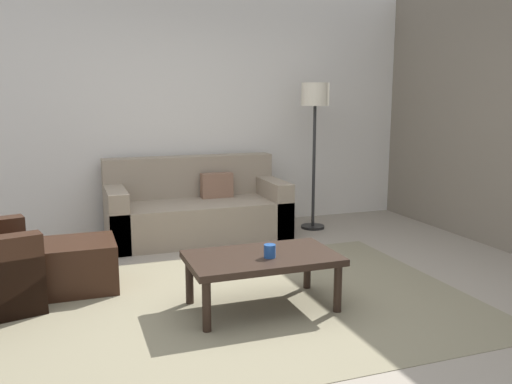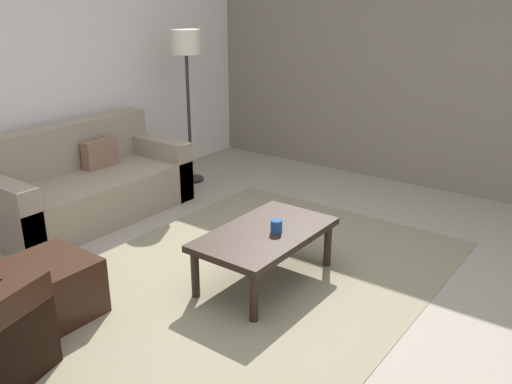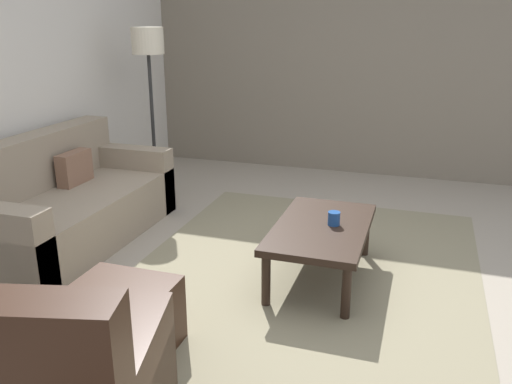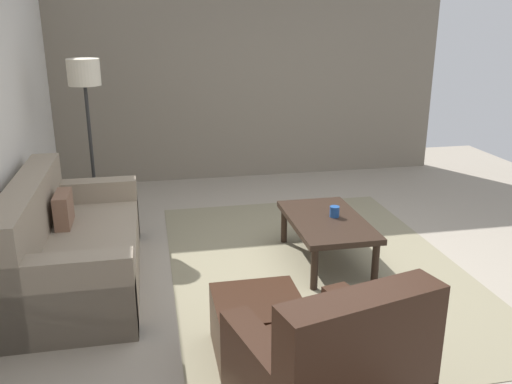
{
  "view_description": "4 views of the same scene",
  "coord_description": "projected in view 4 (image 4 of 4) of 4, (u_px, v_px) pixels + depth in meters",
  "views": [
    {
      "loc": [
        -1.2,
        -3.63,
        1.55
      ],
      "look_at": [
        0.16,
        0.16,
        0.83
      ],
      "focal_mm": 37.16,
      "sensor_mm": 36.0,
      "label": 1
    },
    {
      "loc": [
        -2.84,
        -2.22,
        2.03
      ],
      "look_at": [
        0.23,
        0.05,
        0.64
      ],
      "focal_mm": 37.63,
      "sensor_mm": 36.0,
      "label": 2
    },
    {
      "loc": [
        -3.33,
        -0.75,
        1.8
      ],
      "look_at": [
        -0.12,
        0.29,
        0.68
      ],
      "focal_mm": 37.09,
      "sensor_mm": 36.0,
      "label": 3
    },
    {
      "loc": [
        -4.12,
        1.37,
        2.1
      ],
      "look_at": [
        0.27,
        0.48,
        0.64
      ],
      "focal_mm": 37.8,
      "sensor_mm": 36.0,
      "label": 4
    }
  ],
  "objects": [
    {
      "name": "stone_feature_panel",
      "position": [
        251.0,
        72.0,
        7.1
      ],
      "size": [
        0.12,
        5.2,
        2.8
      ],
      "primitive_type": "cube",
      "color": "slate",
      "rests_on": "ground_plane"
    },
    {
      "name": "area_rug",
      "position": [
        315.0,
        267.0,
        4.74
      ],
      "size": [
        3.47,
        2.5,
        0.01
      ],
      "primitive_type": "cube",
      "color": "gray",
      "rests_on": "ground_plane"
    },
    {
      "name": "ottoman",
      "position": [
        258.0,
        327.0,
        3.46
      ],
      "size": [
        0.56,
        0.56,
        0.4
      ],
      "primitive_type": "cube",
      "color": "black",
      "rests_on": "ground_plane"
    },
    {
      "name": "couch_main",
      "position": [
        66.0,
        250.0,
        4.37
      ],
      "size": [
        1.95,
        0.93,
        0.88
      ],
      "color": "gray",
      "rests_on": "ground_plane"
    },
    {
      "name": "ground_plane",
      "position": [
        315.0,
        267.0,
        4.74
      ],
      "size": [
        8.0,
        8.0,
        0.0
      ],
      "primitive_type": "plane",
      "color": "gray"
    },
    {
      "name": "cup",
      "position": [
        335.0,
        212.0,
        4.76
      ],
      "size": [
        0.09,
        0.09,
        0.1
      ],
      "primitive_type": "cylinder",
      "color": "#1E478C",
      "rests_on": "coffee_table"
    },
    {
      "name": "coffee_table",
      "position": [
        327.0,
        224.0,
        4.75
      ],
      "size": [
        1.1,
        0.64,
        0.41
      ],
      "color": "black",
      "rests_on": "ground_plane"
    },
    {
      "name": "lamp_standing",
      "position": [
        85.0,
        90.0,
        5.35
      ],
      "size": [
        0.32,
        0.32,
        1.71
      ],
      "color": "black",
      "rests_on": "ground_plane"
    }
  ]
}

